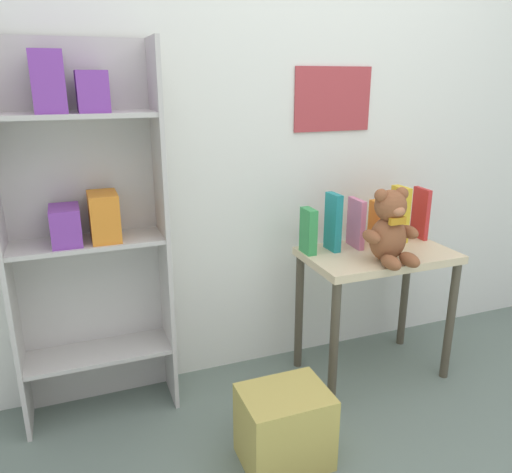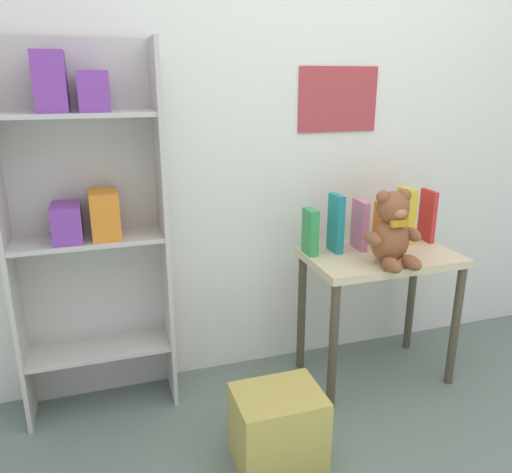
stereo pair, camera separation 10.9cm
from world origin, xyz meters
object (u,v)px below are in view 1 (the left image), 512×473
Objects in this scene: book_standing_pink at (356,223)px; display_table at (377,273)px; bookshelf_side at (84,218)px; storage_bin at (284,427)px; book_standing_teal at (333,222)px; teddy_bear at (390,229)px; book_standing_red at (421,213)px; book_standing_yellow at (400,214)px; book_standing_green at (308,231)px; book_standing_orange at (378,223)px.

display_table is at bearing -56.36° from book_standing_pink.
bookshelf_side is 4.79× the size of storage_bin.
display_table is at bearing -29.62° from book_standing_teal.
book_standing_red is (0.35, 0.24, -0.02)m from teddy_bear.
bookshelf_side is at bearing 173.42° from book_standing_teal.
book_standing_red is at bearing 34.11° from teddy_bear.
book_standing_teal is 0.92m from storage_bin.
teddy_bear is 1.41× the size of book_standing_pink.
bookshelf_side is 2.26× the size of display_table.
storage_bin is (-0.65, -0.41, -0.38)m from display_table.
bookshelf_side reaches higher than book_standing_teal.
book_standing_yellow is (0.25, 0.01, 0.02)m from book_standing_pink.
book_standing_pink is at bearing 0.26° from book_standing_green.
book_standing_green is (-0.31, 0.10, 0.21)m from display_table.
book_standing_green reaches higher than storage_bin.
book_standing_red is (1.58, -0.09, -0.11)m from bookshelf_side.
bookshelf_side is 7.48× the size of book_standing_orange.
book_standing_pink reaches higher than storage_bin.
teddy_bear is 0.93m from storage_bin.
book_standing_yellow reaches higher than book_standing_pink.
teddy_bear is (-0.04, -0.12, 0.25)m from display_table.
display_table reaches higher than storage_bin.
book_standing_red is at bearing 3.48° from book_standing_orange.
teddy_bear reaches higher than book_standing_teal.
book_standing_green is 0.50m from book_standing_yellow.
storage_bin is at bearing -136.36° from book_standing_pink.
book_standing_red is (0.13, -0.00, -0.01)m from book_standing_yellow.
book_standing_pink is at bearing -0.15° from book_standing_teal.
display_table is at bearing -149.41° from book_standing_yellow.
book_standing_teal is 1.30× the size of book_standing_orange.
bookshelf_side reaches higher than book_standing_pink.
book_standing_red is at bearing 28.44° from storage_bin.
display_table is 3.32× the size of book_standing_orange.
book_standing_red is 1.25m from storage_bin.
book_standing_pink is (0.25, 0.00, 0.01)m from book_standing_green.
book_standing_pink reaches higher than book_standing_orange.
storage_bin is (-0.96, -0.52, -0.61)m from book_standing_red.
display_table is at bearing -157.48° from book_standing_red.
teddy_bear is 0.26m from book_standing_orange.
book_standing_yellow is at bearing 31.93° from storage_bin.
book_standing_orange is (0.25, 0.01, -0.03)m from book_standing_teal.
book_standing_orange is at bearing 67.07° from teddy_bear.
book_standing_yellow is 0.13m from book_standing_red.
teddy_bear is at bearing -57.10° from book_standing_teal.
display_table is at bearing -117.71° from book_standing_orange.
book_standing_teal reaches higher than display_table.
book_standing_yellow is at bearing -3.40° from bookshelf_side.
display_table is 2.11× the size of teddy_bear.
bookshelf_side is at bearing 171.03° from display_table.
book_standing_teal and book_standing_yellow have the same top height.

